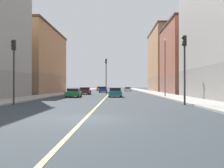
% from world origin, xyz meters
% --- Properties ---
extents(ground_plane, '(400.00, 400.00, 0.00)m').
position_xyz_m(ground_plane, '(0.00, 0.00, 0.00)').
color(ground_plane, '#2D343A').
rests_on(ground_plane, ground).
extents(sidewalk_left, '(3.67, 168.00, 0.15)m').
position_xyz_m(sidewalk_left, '(9.72, 49.00, 0.07)').
color(sidewalk_left, '#9E9B93').
rests_on(sidewalk_left, ground).
extents(sidewalk_right, '(3.67, 168.00, 0.15)m').
position_xyz_m(sidewalk_right, '(-9.72, 49.00, 0.07)').
color(sidewalk_right, '#9E9B93').
rests_on(sidewalk_right, ground).
extents(lane_center_stripe, '(0.16, 154.00, 0.01)m').
position_xyz_m(lane_center_stripe, '(0.00, 49.00, 0.01)').
color(lane_center_stripe, '#E5D14C').
rests_on(lane_center_stripe, ground).
extents(building_left_mid, '(11.35, 16.57, 14.22)m').
position_xyz_m(building_left_mid, '(17.08, 39.70, 7.12)').
color(building_left_mid, brown).
rests_on(building_left_mid, ground).
extents(building_left_far, '(11.35, 21.82, 17.51)m').
position_xyz_m(building_left_far, '(17.08, 60.96, 8.76)').
color(building_left_far, '#8F6B4F').
rests_on(building_left_far, ground).
extents(building_right_midblock, '(11.35, 23.61, 13.70)m').
position_xyz_m(building_right_midblock, '(-17.08, 41.80, 6.86)').
color(building_right_midblock, '#8F6B4F').
rests_on(building_right_midblock, ground).
extents(traffic_light_left_near, '(0.40, 0.32, 6.03)m').
position_xyz_m(traffic_light_left_near, '(7.47, 9.40, 3.90)').
color(traffic_light_left_near, '#2D2D2D').
rests_on(traffic_light_left_near, ground).
extents(traffic_light_right_near, '(0.40, 0.32, 5.70)m').
position_xyz_m(traffic_light_right_near, '(-7.51, 9.40, 3.71)').
color(traffic_light_right_near, '#2D2D2D').
rests_on(traffic_light_right_near, ground).
extents(traffic_light_median_far, '(0.40, 0.32, 6.90)m').
position_xyz_m(traffic_light_median_far, '(-0.56, 37.21, 4.40)').
color(traffic_light_median_far, '#2D2D2D').
rests_on(traffic_light_median_far, ground).
extents(street_lamp_left_near, '(0.36, 0.36, 8.29)m').
position_xyz_m(street_lamp_left_near, '(8.49, 24.09, 5.08)').
color(street_lamp_left_near, '#4C4C51').
rests_on(street_lamp_left_near, ground).
extents(car_white, '(2.03, 4.20, 1.18)m').
position_xyz_m(car_white, '(4.73, 64.17, 0.60)').
color(car_white, white).
rests_on(car_white, ground).
extents(car_blue, '(1.93, 4.14, 1.42)m').
position_xyz_m(car_blue, '(-1.77, 49.10, 0.69)').
color(car_blue, '#23389E').
rests_on(car_blue, ground).
extents(car_orange, '(1.77, 4.59, 1.31)m').
position_xyz_m(car_orange, '(-3.96, 69.24, 0.65)').
color(car_orange, orange).
rests_on(car_orange, ground).
extents(car_green, '(1.89, 4.20, 1.26)m').
position_xyz_m(car_green, '(-4.64, 23.98, 0.62)').
color(car_green, '#1E6B38').
rests_on(car_green, ground).
extents(car_teal, '(1.97, 3.97, 1.35)m').
position_xyz_m(car_teal, '(1.30, 24.96, 0.66)').
color(car_teal, '#196670').
rests_on(car_teal, ground).
extents(car_maroon, '(2.01, 3.97, 1.33)m').
position_xyz_m(car_maroon, '(-4.47, 35.32, 0.64)').
color(car_maroon, maroon).
rests_on(car_maroon, ground).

